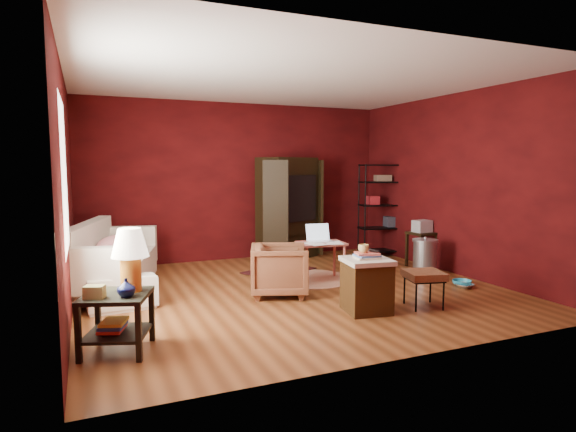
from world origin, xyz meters
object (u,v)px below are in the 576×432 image
at_px(sofa, 112,264).
at_px(hamper, 367,284).
at_px(tv_armoire, 289,206).
at_px(armchair, 280,267).
at_px(wire_shelving, 383,206).
at_px(side_table, 124,278).
at_px(laptop_desk, 321,246).

relative_size(sofa, hamper, 2.78).
bearing_deg(tv_armoire, armchair, -140.03).
relative_size(hamper, wire_shelving, 0.42).
height_order(sofa, tv_armoire, tv_armoire).
bearing_deg(side_table, armchair, 30.39).
distance_m(hamper, tv_armoire, 3.43).
relative_size(sofa, laptop_desk, 2.42).
bearing_deg(sofa, armchair, -120.01).
bearing_deg(armchair, sofa, 84.44).
xyz_separation_m(side_table, tv_armoire, (3.11, 3.45, 0.28)).
bearing_deg(wire_shelving, armchair, -135.70).
bearing_deg(tv_armoire, wire_shelving, -38.33).
relative_size(side_table, wire_shelving, 0.65).
bearing_deg(laptop_desk, sofa, 177.05).
relative_size(side_table, tv_armoire, 0.61).
xyz_separation_m(sofa, wire_shelving, (4.84, 0.88, 0.55)).
distance_m(hamper, wire_shelving, 3.68).
distance_m(sofa, tv_armoire, 3.42).
xyz_separation_m(sofa, hamper, (2.67, -2.02, -0.06)).
xyz_separation_m(sofa, armchair, (2.01, -0.96, -0.02)).
bearing_deg(side_table, hamper, 2.40).
xyz_separation_m(sofa, side_table, (0.00, -2.14, 0.28)).
bearing_deg(side_table, sofa, 90.05).
height_order(hamper, wire_shelving, wire_shelving).
bearing_deg(wire_shelving, side_table, -136.80).
distance_m(armchair, tv_armoire, 2.59).
bearing_deg(tv_armoire, laptop_desk, -122.00).
relative_size(side_table, laptop_desk, 1.36).
distance_m(side_table, wire_shelving, 5.71).
bearing_deg(laptop_desk, side_table, -143.52).
bearing_deg(sofa, tv_armoire, -71.55).
bearing_deg(laptop_desk, tv_armoire, 88.41).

